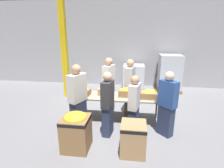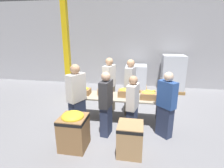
% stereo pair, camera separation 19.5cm
% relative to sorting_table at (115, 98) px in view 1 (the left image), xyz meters
% --- Properties ---
extents(ground_plane, '(30.00, 30.00, 0.00)m').
position_rel_sorting_table_xyz_m(ground_plane, '(0.00, 0.00, -0.72)').
color(ground_plane, gray).
extents(wall_back, '(16.00, 0.08, 4.00)m').
position_rel_sorting_table_xyz_m(wall_back, '(0.00, 3.79, 1.28)').
color(wall_back, '#A8A8AD').
rests_on(wall_back, ground_plane).
extents(sorting_table, '(2.56, 0.74, 0.77)m').
position_rel_sorting_table_xyz_m(sorting_table, '(0.00, 0.00, 0.00)').
color(sorting_table, '#9E937F').
rests_on(sorting_table, ground_plane).
extents(banana_box_0, '(0.38, 0.30, 0.23)m').
position_rel_sorting_table_xyz_m(banana_box_0, '(-0.91, -0.01, 0.16)').
color(banana_box_0, olive).
rests_on(banana_box_0, sorting_table).
extents(banana_box_1, '(0.41, 0.28, 0.26)m').
position_rel_sorting_table_xyz_m(banana_box_1, '(-0.28, 0.07, 0.18)').
color(banana_box_1, tan).
rests_on(banana_box_1, sorting_table).
extents(banana_box_2, '(0.38, 0.29, 0.24)m').
position_rel_sorting_table_xyz_m(banana_box_2, '(0.29, 0.02, 0.17)').
color(banana_box_2, olive).
rests_on(banana_box_2, sorting_table).
extents(banana_box_3, '(0.44, 0.33, 0.25)m').
position_rel_sorting_table_xyz_m(banana_box_3, '(0.94, -0.05, 0.16)').
color(banana_box_3, olive).
rests_on(banana_box_3, sorting_table).
extents(volunteer_0, '(0.36, 0.52, 1.78)m').
position_rel_sorting_table_xyz_m(volunteer_0, '(-0.27, 0.59, 0.16)').
color(volunteer_0, '#6B604C').
rests_on(volunteer_0, ground_plane).
extents(volunteer_1, '(0.46, 0.47, 1.64)m').
position_rel_sorting_table_xyz_m(volunteer_1, '(1.34, -0.58, 0.10)').
color(volunteer_1, '#2D3856').
rests_on(volunteer_1, ground_plane).
extents(volunteer_2, '(0.42, 0.53, 1.78)m').
position_rel_sorting_table_xyz_m(volunteer_2, '(-0.87, -0.69, 0.16)').
color(volunteer_2, '#2D3856').
rests_on(volunteer_2, ground_plane).
extents(volunteer_3, '(0.30, 0.45, 1.55)m').
position_rel_sorting_table_xyz_m(volunteer_3, '(0.54, -0.71, 0.05)').
color(volunteer_3, '#2D3856').
rests_on(volunteer_3, ground_plane).
extents(volunteer_4, '(0.32, 0.51, 1.75)m').
position_rel_sorting_table_xyz_m(volunteer_4, '(0.39, 0.56, 0.15)').
color(volunteer_4, '#6B604C').
rests_on(volunteer_4, ground_plane).
extents(volunteer_5, '(0.28, 0.46, 1.63)m').
position_rel_sorting_table_xyz_m(volunteer_5, '(-0.10, -0.75, 0.09)').
color(volunteer_5, '#2D3856').
rests_on(volunteer_5, ground_plane).
extents(donation_bin_0, '(0.58, 0.58, 0.87)m').
position_rel_sorting_table_xyz_m(donation_bin_0, '(-0.69, -1.41, -0.26)').
color(donation_bin_0, olive).
rests_on(donation_bin_0, ground_plane).
extents(donation_bin_1, '(0.53, 0.53, 0.70)m').
position_rel_sorting_table_xyz_m(donation_bin_1, '(0.55, -1.41, -0.34)').
color(donation_bin_1, tan).
rests_on(donation_bin_1, ground_plane).
extents(support_pillar, '(0.21, 0.21, 4.00)m').
position_rel_sorting_table_xyz_m(support_pillar, '(-2.17, 1.83, 1.28)').
color(support_pillar, yellow).
rests_on(support_pillar, ground_plane).
extents(pallet_stack_0, '(1.00, 1.00, 1.60)m').
position_rel_sorting_table_xyz_m(pallet_stack_0, '(2.06, 3.14, 0.07)').
color(pallet_stack_0, olive).
rests_on(pallet_stack_0, ground_plane).
extents(pallet_stack_1, '(1.00, 1.00, 1.14)m').
position_rel_sorting_table_xyz_m(pallet_stack_1, '(0.49, 3.07, -0.16)').
color(pallet_stack_1, olive).
rests_on(pallet_stack_1, ground_plane).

